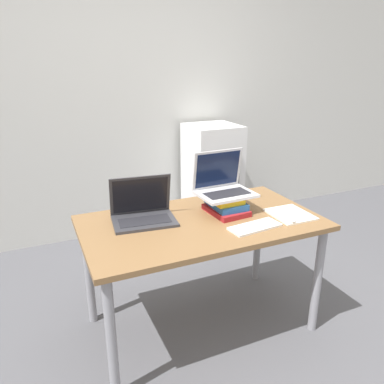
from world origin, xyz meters
The scene contains 10 objects.
ground_plane centered at (0.00, 0.00, 0.00)m, with size 14.00×14.00×0.00m, color #515156.
wall_back centered at (0.00, 1.95, 1.35)m, with size 8.00×0.05×2.70m.
desk centered at (0.00, 0.38, 0.63)m, with size 1.34×0.75×0.71m.
laptop_left centered at (-0.30, 0.51, 0.76)m, with size 0.37×0.28×0.25m.
book_stack centered at (0.18, 0.43, 0.76)m, with size 0.21×0.27×0.11m.
laptop_on_books centered at (0.18, 0.47, 0.87)m, with size 0.33×0.26×0.25m.
wireless_keyboard centered at (0.22, 0.17, 0.72)m, with size 0.30×0.15×0.01m.
mouse centered at (0.44, 0.16, 0.73)m, with size 0.07×0.10×0.04m.
notepad centered at (0.51, 0.23, 0.72)m, with size 0.22×0.25×0.01m.
mini_fridge centered at (0.71, 1.64, 0.51)m, with size 0.45×0.48×1.02m.
Camera 1 is at (-0.84, -1.39, 1.57)m, focal length 35.00 mm.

